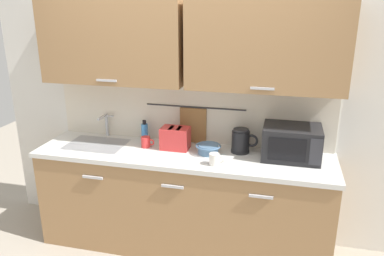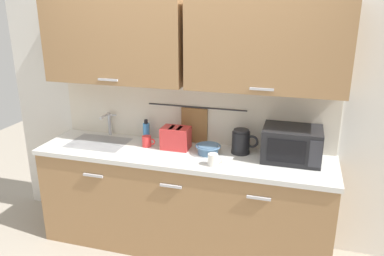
% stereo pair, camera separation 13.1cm
% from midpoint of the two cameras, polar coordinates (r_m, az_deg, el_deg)
% --- Properties ---
extents(counter_unit, '(2.53, 0.64, 0.90)m').
position_cam_midpoint_polar(counter_unit, '(3.44, -2.63, -10.58)').
color(counter_unit, '#997047').
rests_on(counter_unit, ground).
extents(back_wall_assembly, '(3.70, 0.41, 2.50)m').
position_cam_midpoint_polar(back_wall_assembly, '(3.29, -1.59, 7.86)').
color(back_wall_assembly, silver).
rests_on(back_wall_assembly, ground).
extents(sink_faucet, '(0.09, 0.17, 0.22)m').
position_cam_midpoint_polar(sink_faucet, '(3.69, -13.73, 0.85)').
color(sink_faucet, '#B2B5BA').
rests_on(sink_faucet, counter_unit).
extents(microwave, '(0.46, 0.35, 0.27)m').
position_cam_midpoint_polar(microwave, '(3.18, 13.46, -2.13)').
color(microwave, black).
rests_on(microwave, counter_unit).
extents(electric_kettle, '(0.23, 0.16, 0.21)m').
position_cam_midpoint_polar(electric_kettle, '(3.25, 6.17, -1.93)').
color(electric_kettle, black).
rests_on(electric_kettle, counter_unit).
extents(dish_soap_bottle, '(0.06, 0.06, 0.20)m').
position_cam_midpoint_polar(dish_soap_bottle, '(3.53, -8.12, -0.57)').
color(dish_soap_bottle, '#3F8CD8').
rests_on(dish_soap_bottle, counter_unit).
extents(mug_near_sink, '(0.12, 0.08, 0.09)m').
position_cam_midpoint_polar(mug_near_sink, '(3.39, -7.96, -2.09)').
color(mug_near_sink, red).
rests_on(mug_near_sink, counter_unit).
extents(mixing_bowl, '(0.21, 0.21, 0.08)m').
position_cam_midpoint_polar(mixing_bowl, '(3.22, 1.26, -3.09)').
color(mixing_bowl, '#4C7093').
rests_on(mixing_bowl, counter_unit).
extents(toaster, '(0.26, 0.17, 0.19)m').
position_cam_midpoint_polar(toaster, '(3.32, -3.64, -1.52)').
color(toaster, red).
rests_on(toaster, counter_unit).
extents(mug_by_kettle, '(0.12, 0.08, 0.09)m').
position_cam_midpoint_polar(mug_by_kettle, '(3.00, 2.14, -4.69)').
color(mug_by_kettle, silver).
rests_on(mug_by_kettle, counter_unit).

